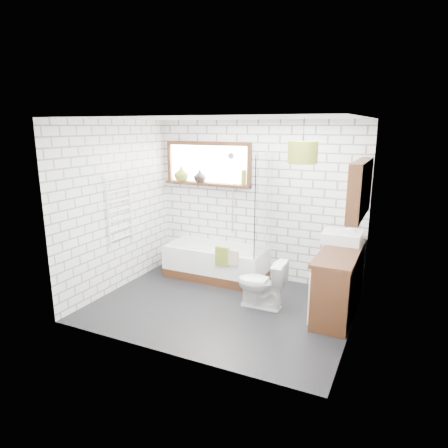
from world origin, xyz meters
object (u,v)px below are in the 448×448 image
at_px(vanity, 339,281).
at_px(pendant, 303,152).
at_px(bathtub, 216,262).
at_px(toilet, 261,283).
at_px(basin, 342,237).

xyz_separation_m(vanity, pendant, (-0.48, -0.33, 1.68)).
height_order(bathtub, vanity, vanity).
bearing_deg(vanity, pendant, -145.24).
bearing_deg(pendant, toilet, 179.03).
distance_m(vanity, toilet, 1.03).
relative_size(vanity, basin, 2.90).
distance_m(toilet, pendant, 1.83).
distance_m(vanity, pendant, 1.78).
distance_m(bathtub, vanity, 2.05).
relative_size(basin, toilet, 0.75).
distance_m(bathtub, toilet, 1.26).
bearing_deg(vanity, bathtub, 168.97).
bearing_deg(toilet, bathtub, -125.75).
height_order(bathtub, basin, basin).
bearing_deg(basin, vanity, -80.99).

